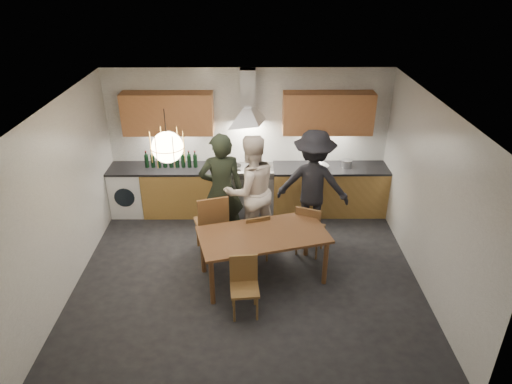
{
  "coord_description": "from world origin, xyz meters",
  "views": [
    {
      "loc": [
        0.09,
        -5.5,
        4.23
      ],
      "look_at": [
        0.13,
        0.4,
        1.2
      ],
      "focal_mm": 32.0,
      "sensor_mm": 36.0,
      "label": 1
    }
  ],
  "objects_px": {
    "chair_front": "(244,281)",
    "person_mid": "(251,190)",
    "dining_table": "(263,239)",
    "chair_back_left": "(212,221)",
    "stock_pot": "(347,164)",
    "person_right": "(313,184)",
    "wine_bottles": "(171,159)",
    "person_left": "(222,190)",
    "mixing_bowl": "(320,166)"
  },
  "relations": [
    {
      "from": "dining_table",
      "to": "wine_bottles",
      "type": "distance_m",
      "value": 2.6
    },
    {
      "from": "person_mid",
      "to": "mixing_bowl",
      "type": "relative_size",
      "value": 6.5
    },
    {
      "from": "chair_back_left",
      "to": "person_left",
      "type": "xyz_separation_m",
      "value": [
        0.13,
        0.36,
        0.35
      ]
    },
    {
      "from": "chair_back_left",
      "to": "person_mid",
      "type": "bearing_deg",
      "value": -163.61
    },
    {
      "from": "person_right",
      "to": "mixing_bowl",
      "type": "relative_size",
      "value": 6.43
    },
    {
      "from": "dining_table",
      "to": "person_mid",
      "type": "xyz_separation_m",
      "value": [
        -0.18,
        1.01,
        0.26
      ]
    },
    {
      "from": "dining_table",
      "to": "chair_back_left",
      "type": "xyz_separation_m",
      "value": [
        -0.78,
        0.61,
        -0.07
      ]
    },
    {
      "from": "dining_table",
      "to": "person_left",
      "type": "relative_size",
      "value": 1.03
    },
    {
      "from": "chair_back_left",
      "to": "person_right",
      "type": "relative_size",
      "value": 0.57
    },
    {
      "from": "chair_front",
      "to": "person_right",
      "type": "bearing_deg",
      "value": 55.46
    },
    {
      "from": "dining_table",
      "to": "person_mid",
      "type": "relative_size",
      "value": 1.06
    },
    {
      "from": "dining_table",
      "to": "chair_front",
      "type": "relative_size",
      "value": 2.42
    },
    {
      "from": "chair_back_left",
      "to": "wine_bottles",
      "type": "height_order",
      "value": "wine_bottles"
    },
    {
      "from": "dining_table",
      "to": "person_mid",
      "type": "height_order",
      "value": "person_mid"
    },
    {
      "from": "chair_front",
      "to": "person_right",
      "type": "height_order",
      "value": "person_right"
    },
    {
      "from": "person_right",
      "to": "dining_table",
      "type": "bearing_deg",
      "value": 69.01
    },
    {
      "from": "dining_table",
      "to": "stock_pot",
      "type": "relative_size",
      "value": 10.93
    },
    {
      "from": "wine_bottles",
      "to": "chair_back_left",
      "type": "bearing_deg",
      "value": -59.37
    },
    {
      "from": "person_right",
      "to": "chair_back_left",
      "type": "bearing_deg",
      "value": 34.65
    },
    {
      "from": "chair_back_left",
      "to": "stock_pot",
      "type": "height_order",
      "value": "chair_back_left"
    },
    {
      "from": "chair_front",
      "to": "person_right",
      "type": "relative_size",
      "value": 0.44
    },
    {
      "from": "person_left",
      "to": "person_right",
      "type": "relative_size",
      "value": 1.03
    },
    {
      "from": "mixing_bowl",
      "to": "wine_bottles",
      "type": "distance_m",
      "value": 2.66
    },
    {
      "from": "person_left",
      "to": "person_right",
      "type": "distance_m",
      "value": 1.52
    },
    {
      "from": "chair_back_left",
      "to": "stock_pot",
      "type": "relative_size",
      "value": 5.86
    },
    {
      "from": "dining_table",
      "to": "person_left",
      "type": "height_order",
      "value": "person_left"
    },
    {
      "from": "chair_back_left",
      "to": "dining_table",
      "type": "bearing_deg",
      "value": 124.4
    },
    {
      "from": "chair_front",
      "to": "person_left",
      "type": "bearing_deg",
      "value": 97.82
    },
    {
      "from": "chair_front",
      "to": "person_mid",
      "type": "relative_size",
      "value": 0.44
    },
    {
      "from": "chair_front",
      "to": "stock_pot",
      "type": "relative_size",
      "value": 4.52
    },
    {
      "from": "person_left",
      "to": "wine_bottles",
      "type": "relative_size",
      "value": 2.03
    },
    {
      "from": "person_left",
      "to": "stock_pot",
      "type": "bearing_deg",
      "value": -164.21
    },
    {
      "from": "mixing_bowl",
      "to": "wine_bottles",
      "type": "xyz_separation_m",
      "value": [
        -2.65,
        0.07,
        0.12
      ]
    },
    {
      "from": "mixing_bowl",
      "to": "dining_table",
      "type": "bearing_deg",
      "value": -118.36
    },
    {
      "from": "chair_front",
      "to": "person_mid",
      "type": "distance_m",
      "value": 1.77
    },
    {
      "from": "wine_bottles",
      "to": "dining_table",
      "type": "bearing_deg",
      "value": -51.43
    },
    {
      "from": "person_mid",
      "to": "mixing_bowl",
      "type": "bearing_deg",
      "value": -166.93
    },
    {
      "from": "stock_pot",
      "to": "chair_back_left",
      "type": "bearing_deg",
      "value": -149.1
    },
    {
      "from": "chair_back_left",
      "to": "person_right",
      "type": "height_order",
      "value": "person_right"
    },
    {
      "from": "person_right",
      "to": "mixing_bowl",
      "type": "bearing_deg",
      "value": -93.73
    },
    {
      "from": "chair_back_left",
      "to": "mixing_bowl",
      "type": "bearing_deg",
      "value": -161.17
    },
    {
      "from": "chair_front",
      "to": "stock_pot",
      "type": "xyz_separation_m",
      "value": [
        1.79,
        2.69,
        0.5
      ]
    },
    {
      "from": "dining_table",
      "to": "chair_front",
      "type": "xyz_separation_m",
      "value": [
        -0.26,
        -0.69,
        -0.21
      ]
    },
    {
      "from": "chair_back_left",
      "to": "person_mid",
      "type": "relative_size",
      "value": 0.57
    },
    {
      "from": "dining_table",
      "to": "person_right",
      "type": "xyz_separation_m",
      "value": [
        0.85,
        1.26,
        0.25
      ]
    },
    {
      "from": "person_right",
      "to": "wine_bottles",
      "type": "bearing_deg",
      "value": -4.12
    },
    {
      "from": "person_left",
      "to": "person_mid",
      "type": "xyz_separation_m",
      "value": [
        0.46,
        0.03,
        -0.02
      ]
    },
    {
      "from": "person_mid",
      "to": "wine_bottles",
      "type": "bearing_deg",
      "value": -59.29
    },
    {
      "from": "chair_front",
      "to": "stock_pot",
      "type": "distance_m",
      "value": 3.27
    },
    {
      "from": "person_mid",
      "to": "stock_pot",
      "type": "relative_size",
      "value": 10.35
    }
  ]
}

